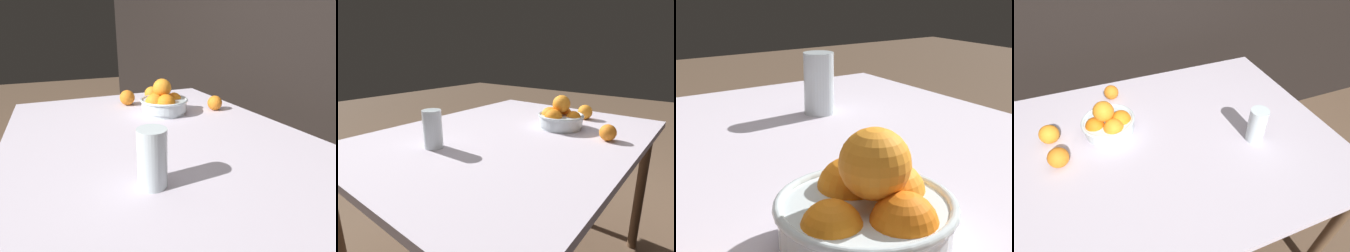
{
  "view_description": "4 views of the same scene",
  "coord_description": "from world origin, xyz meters",
  "views": [
    {
      "loc": [
        0.84,
        -0.32,
        1.13
      ],
      "look_at": [
        0.08,
        0.01,
        0.83
      ],
      "focal_mm": 28.0,
      "sensor_mm": 36.0,
      "label": 1
    },
    {
      "loc": [
        0.89,
        0.68,
        1.14
      ],
      "look_at": [
        0.05,
        0.01,
        0.82
      ],
      "focal_mm": 28.0,
      "sensor_mm": 36.0,
      "label": 2
    },
    {
      "loc": [
        -0.62,
        0.42,
        1.09
      ],
      "look_at": [
        0.07,
        -0.04,
        0.82
      ],
      "focal_mm": 50.0,
      "sensor_mm": 36.0,
      "label": 3
    },
    {
      "loc": [
        -0.24,
        -0.75,
        1.54
      ],
      "look_at": [
        0.05,
        -0.01,
        0.83
      ],
      "focal_mm": 28.0,
      "sensor_mm": 36.0,
      "label": 4
    }
  ],
  "objects": [
    {
      "name": "dining_table",
      "position": [
        0.0,
        0.0,
        0.7
      ],
      "size": [
        1.34,
        1.03,
        0.77
      ],
      "color": "silver",
      "rests_on": "ground_plane"
    },
    {
      "name": "fruit_bowl",
      "position": [
        -0.23,
        0.12,
        0.83
      ],
      "size": [
        0.22,
        0.22,
        0.16
      ],
      "color": "silver",
      "rests_on": "dining_table"
    },
    {
      "name": "juice_glass",
      "position": [
        0.32,
        -0.13,
        0.84
      ],
      "size": [
        0.07,
        0.07,
        0.15
      ],
      "color": "#F4A314",
      "rests_on": "dining_table"
    }
  ]
}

